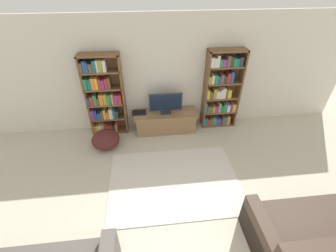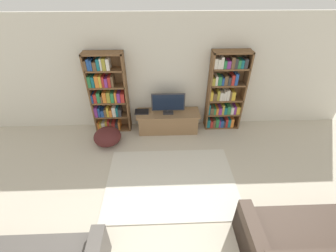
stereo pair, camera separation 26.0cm
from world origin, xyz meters
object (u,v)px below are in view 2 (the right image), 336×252
object	(u,v)px
television	(168,103)
couch_right_sofa	(317,247)
beanbag_ottoman	(107,137)
bookshelf_left	(108,94)
bookshelf_right	(225,93)
laptop	(142,112)
tv_stand	(168,121)

from	to	relation	value
television	couch_right_sofa	size ratio (longest dim) A/B	0.40
television	beanbag_ottoman	size ratio (longest dim) A/B	1.26
bookshelf_left	television	size ratio (longest dim) A/B	2.49
bookshelf_right	television	size ratio (longest dim) A/B	2.49
laptop	beanbag_ottoman	distance (m)	0.97
bookshelf_right	tv_stand	bearing A→B (deg)	-174.30
bookshelf_left	bookshelf_right	size ratio (longest dim) A/B	1.00
bookshelf_left	television	bearing A→B (deg)	-6.21
tv_stand	beanbag_ottoman	bearing A→B (deg)	-161.25
beanbag_ottoman	couch_right_sofa	bearing A→B (deg)	-38.73
television	laptop	xyz separation A→B (m)	(-0.62, 0.07, -0.26)
television	laptop	distance (m)	0.67
bookshelf_left	beanbag_ottoman	bearing A→B (deg)	-90.97
tv_stand	laptop	world-z (taller)	laptop
bookshelf_left	couch_right_sofa	bearing A→B (deg)	-44.72
television	beanbag_ottoman	xyz separation A→B (m)	(-1.38, -0.45, -0.57)
tv_stand	television	xyz separation A→B (m)	(0.00, -0.02, 0.51)
bookshelf_left	television	world-z (taller)	bookshelf_left
bookshelf_left	bookshelf_right	world-z (taller)	same
laptop	beanbag_ottoman	bearing A→B (deg)	-145.71
television	laptop	world-z (taller)	television
laptop	bookshelf_right	bearing A→B (deg)	2.38
bookshelf_left	bookshelf_right	distance (m)	2.68
bookshelf_right	beanbag_ottoman	distance (m)	2.85
laptop	couch_right_sofa	bearing A→B (deg)	-51.53
bookshelf_right	beanbag_ottoman	world-z (taller)	bookshelf_right
laptop	bookshelf_left	bearing A→B (deg)	173.88
bookshelf_left	television	xyz separation A→B (m)	(1.37, -0.15, -0.17)
bookshelf_right	laptop	distance (m)	1.97
tv_stand	couch_right_sofa	world-z (taller)	couch_right_sofa
laptop	couch_right_sofa	xyz separation A→B (m)	(2.47, -3.11, -0.23)
laptop	television	bearing A→B (deg)	-6.32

